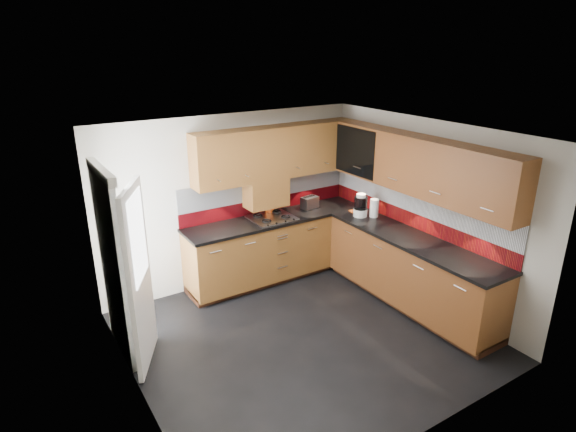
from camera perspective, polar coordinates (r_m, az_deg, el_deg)
room at (r=5.18m, az=2.04°, el=-0.25°), size 4.00×3.80×2.64m
base_cabinets at (r=6.71m, az=6.01°, el=-5.24°), size 2.70×3.20×0.95m
countertop at (r=6.50m, az=6.15°, el=-1.47°), size 2.72×3.22×0.04m
backsplash at (r=6.70m, az=6.55°, el=1.81°), size 2.70×3.20×0.54m
upper_cabinets at (r=6.39m, az=7.27°, el=6.74°), size 2.50×3.20×0.72m
extractor_hood at (r=6.79m, az=-2.64°, el=2.79°), size 0.60×0.33×0.40m
glass_cabinet at (r=6.90m, az=8.88°, el=7.89°), size 0.32×0.80×0.66m
back_door at (r=5.35m, az=-18.86°, el=-6.14°), size 0.42×1.19×2.04m
gas_hob at (r=6.76m, az=-1.90°, el=-0.19°), size 0.60×0.53×0.05m
utensil_pot at (r=6.97m, az=-2.19°, el=1.17°), size 0.12×0.12×0.44m
toaster at (r=7.17m, az=2.58°, el=1.62°), size 0.27×0.19×0.18m
food_processor at (r=6.88m, az=8.60°, el=1.16°), size 0.20×0.20×0.33m
paper_towel at (r=6.90m, az=10.18°, el=0.93°), size 0.16×0.16×0.26m
orange_cloth at (r=7.10m, az=7.86°, el=0.59°), size 0.14×0.12×0.01m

